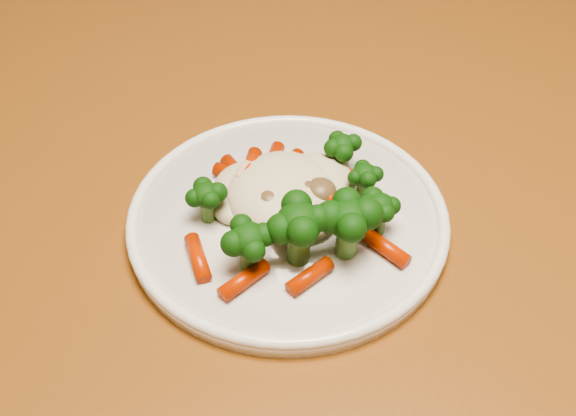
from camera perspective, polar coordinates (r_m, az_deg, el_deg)
The scene contains 3 objects.
dining_table at distance 0.66m, azimuth -10.43°, elevation -6.76°, with size 1.51×1.27×0.75m.
plate at distance 0.58m, azimuth 0.00°, elevation -0.99°, with size 0.25×0.25×0.01m, color white.
meal at distance 0.56m, azimuth 0.71°, elevation 0.39°, with size 0.17×0.17×0.05m.
Camera 1 is at (-0.28, -0.33, 1.17)m, focal length 45.00 mm.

